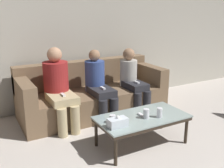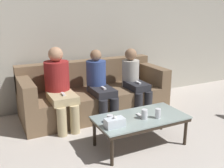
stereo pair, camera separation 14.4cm
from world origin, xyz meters
The scene contains 11 objects.
wall_back centered at (0.00, 3.47, 1.30)m, with size 12.00×0.06×2.60m.
couch centered at (0.00, 2.96, 0.30)m, with size 2.31×0.90×0.82m.
coffee_table centered at (0.09, 1.69, 0.34)m, with size 1.12×0.59×0.38m.
cup_near_left centered at (0.25, 1.56, 0.44)m, with size 0.07×0.07×0.12m.
cup_near_right centered at (0.09, 1.62, 0.44)m, with size 0.07×0.07×0.12m.
cup_far_center centered at (-0.32, 1.70, 0.43)m, with size 0.07×0.07×0.09m.
tissue_box centered at (-0.32, 1.58, 0.43)m, with size 0.22×0.12×0.13m.
game_remote centered at (0.09, 1.69, 0.39)m, with size 0.04×0.15×0.02m.
seated_person_left_end centered at (-0.62, 2.74, 0.60)m, with size 0.36×0.72×1.13m.
seated_person_mid_left centered at (0.00, 2.72, 0.55)m, with size 0.31×0.67×1.05m.
seated_person_mid_right centered at (0.62, 2.72, 0.54)m, with size 0.31×0.62×1.03m.
Camera 2 is at (-1.53, -0.79, 1.64)m, focal length 42.00 mm.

